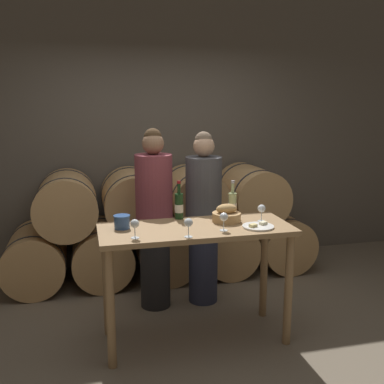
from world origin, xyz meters
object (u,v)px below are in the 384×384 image
object	(u,v)px
tasting_table	(196,246)
wine_glass_far_left	(135,224)
bread_basket	(226,215)
person_right	(203,217)
wine_glass_right	(262,209)
wine_glass_center	(224,218)
cheese_plate	(258,226)
person_left	(154,218)
wine_bottle_red	(179,206)
wine_bottle_white	(232,204)
wine_glass_left	(188,223)
blue_crock	(122,221)

from	to	relation	value
tasting_table	wine_glass_far_left	xyz separation A→B (m)	(-0.49, -0.18, 0.26)
bread_basket	person_right	bearing A→B (deg)	92.94
wine_glass_far_left	wine_glass_right	xyz separation A→B (m)	(1.04, 0.21, 0.00)
bread_basket	wine_glass_center	xyz separation A→B (m)	(-0.10, -0.24, 0.04)
tasting_table	cheese_plate	bearing A→B (deg)	-16.03
wine_glass_right	cheese_plate	bearing A→B (deg)	-119.70
person_left	wine_bottle_red	xyz separation A→B (m)	(0.14, -0.41, 0.21)
wine_bottle_white	wine_glass_far_left	xyz separation A→B (m)	(-0.87, -0.42, -0.00)
person_right	wine_glass_center	distance (m)	0.85
wine_glass_far_left	wine_glass_left	size ratio (longest dim) A/B	1.00
wine_glass_left	wine_glass_center	xyz separation A→B (m)	(0.29, 0.09, 0.00)
blue_crock	wine_glass_far_left	size ratio (longest dim) A/B	0.91
wine_bottle_red	cheese_plate	xyz separation A→B (m)	(0.54, -0.40, -0.10)
tasting_table	wine_bottle_white	xyz separation A→B (m)	(0.38, 0.24, 0.26)
person_left	bread_basket	world-z (taller)	person_left
person_left	cheese_plate	xyz separation A→B (m)	(0.68, -0.81, 0.10)
person_left	wine_bottle_white	size ratio (longest dim) A/B	5.46
tasting_table	bread_basket	distance (m)	0.36
person_right	blue_crock	bearing A→B (deg)	-143.96
cheese_plate	wine_glass_right	bearing A→B (deg)	60.30
person_left	blue_crock	distance (m)	0.69
blue_crock	wine_glass_center	world-z (taller)	wine_glass_center
cheese_plate	wine_glass_center	xyz separation A→B (m)	(-0.28, -0.02, 0.09)
blue_crock	person_left	bearing A→B (deg)	59.80
wine_bottle_red	wine_glass_far_left	xyz separation A→B (m)	(-0.42, -0.45, -0.01)
wine_bottle_white	wine_glass_left	distance (m)	0.69
wine_bottle_red	wine_glass_center	bearing A→B (deg)	-59.02
tasting_table	wine_bottle_white	bearing A→B (deg)	32.55
person_right	wine_bottle_white	bearing A→B (deg)	-72.79
person_right	cheese_plate	world-z (taller)	person_right
person_right	wine_glass_center	xyz separation A→B (m)	(-0.07, -0.82, 0.22)
person_right	wine_glass_far_left	distance (m)	1.15
wine_bottle_white	wine_glass_far_left	bearing A→B (deg)	-154.11
cheese_plate	person_right	bearing A→B (deg)	104.97
wine_glass_far_left	wine_bottle_white	bearing A→B (deg)	25.89
wine_bottle_white	wine_glass_right	bearing A→B (deg)	-51.19
wine_glass_left	person_right	bearing A→B (deg)	68.46
bread_basket	wine_glass_right	bearing A→B (deg)	-11.85
tasting_table	wine_glass_left	xyz separation A→B (m)	(-0.12, -0.24, 0.26)
person_right	wine_glass_center	bearing A→B (deg)	-94.76
person_right	wine_bottle_white	xyz separation A→B (m)	(0.13, -0.43, 0.22)
person_left	wine_glass_center	size ratio (longest dim) A/B	11.97
person_right	wine_glass_right	size ratio (longest dim) A/B	11.71
bread_basket	wine_glass_center	world-z (taller)	bread_basket
wine_glass_left	wine_glass_center	distance (m)	0.31
wine_bottle_white	wine_glass_far_left	distance (m)	0.97
blue_crock	wine_glass_far_left	bearing A→B (deg)	-75.96
bread_basket	wine_bottle_white	bearing A→B (deg)	56.69
cheese_plate	wine_bottle_red	bearing A→B (deg)	143.22
wine_glass_center	person_right	bearing A→B (deg)	85.24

